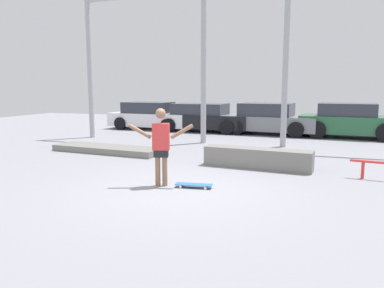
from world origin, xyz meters
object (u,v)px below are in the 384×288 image
object	(u,v)px
skateboarder	(161,142)
grind_box	(257,158)
skateboard	(194,185)
parked_car_green	(350,121)
parked_car_white	(151,116)
parked_car_grey	(269,119)
parked_car_black	(203,118)
manual_pad	(107,149)

from	to	relation	value
skateboarder	grind_box	xyz separation A→B (m)	(1.60, 2.39, -0.66)
skateboard	parked_car_green	bearing A→B (deg)	62.16
parked_car_white	parked_car_grey	world-z (taller)	parked_car_grey
skateboarder	parked_car_black	xyz separation A→B (m)	(-2.12, 9.68, -0.29)
grind_box	parked_car_white	size ratio (longest dim) A/B	0.66
manual_pad	grind_box	bearing A→B (deg)	-9.27
skateboard	parked_car_white	distance (m)	11.14
grind_box	manual_pad	bearing A→B (deg)	170.73
skateboarder	parked_car_grey	xyz separation A→B (m)	(0.93, 9.62, -0.26)
grind_box	parked_car_black	world-z (taller)	parked_car_black
grind_box	parked_car_green	size ratio (longest dim) A/B	0.67
manual_pad	parked_car_grey	distance (m)	7.69
manual_pad	parked_car_grey	size ratio (longest dim) A/B	0.86
skateboarder	parked_car_white	world-z (taller)	skateboarder
grind_box	manual_pad	world-z (taller)	grind_box
parked_car_green	grind_box	bearing A→B (deg)	-105.53
parked_car_white	parked_car_black	distance (m)	2.71
parked_car_green	skateboard	bearing A→B (deg)	-105.83
skateboarder	skateboard	xyz separation A→B (m)	(0.69, 0.07, -0.85)
parked_car_black	parked_car_grey	bearing A→B (deg)	0.76
parked_car_green	parked_car_white	bearing A→B (deg)	-177.08
parked_car_black	parked_car_grey	xyz separation A→B (m)	(3.05, -0.06, 0.03)
parked_car_green	skateboarder	bearing A→B (deg)	-109.27
skateboarder	parked_car_green	distance (m)	10.34
skateboard	parked_car_green	xyz separation A→B (m)	(3.52, 9.37, 0.62)
parked_car_white	parked_car_black	bearing A→B (deg)	2.33
skateboard	grind_box	size ratio (longest dim) A/B	0.28
parked_car_black	parked_car_grey	world-z (taller)	parked_car_grey
parked_car_grey	parked_car_white	bearing A→B (deg)	-176.31
parked_car_grey	parked_car_green	world-z (taller)	parked_car_green
skateboarder	parked_car_grey	bearing A→B (deg)	67.95
manual_pad	parked_car_white	bearing A→B (deg)	103.55
skateboarder	manual_pad	bearing A→B (deg)	119.09
parked_car_white	parked_car_grey	bearing A→B (deg)	2.32
manual_pad	parked_car_black	distance (m)	6.62
parked_car_white	grind_box	bearing A→B (deg)	-45.33
skateboard	grind_box	bearing A→B (deg)	61.26
skateboarder	parked_car_black	world-z (taller)	skateboarder
grind_box	parked_car_grey	bearing A→B (deg)	95.32
grind_box	parked_car_white	xyz separation A→B (m)	(-6.43, 7.34, 0.38)
parked_car_white	parked_car_grey	distance (m)	5.76
skateboarder	skateboard	bearing A→B (deg)	-10.72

